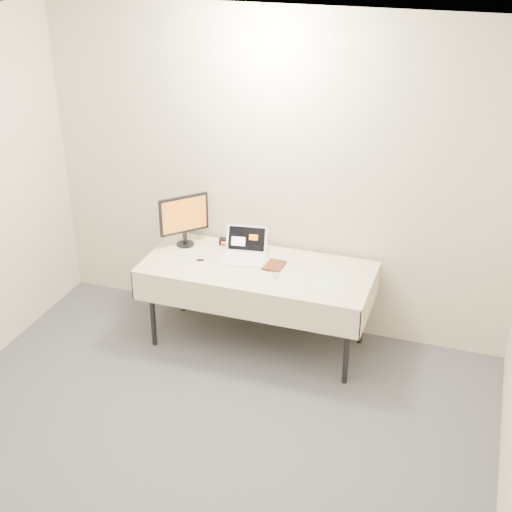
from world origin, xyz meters
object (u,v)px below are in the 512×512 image
(book, at_px, (266,254))
(laptop, at_px, (245,251))
(monitor, at_px, (184,217))
(table, at_px, (257,273))

(book, bearing_deg, laptop, 163.11)
(laptop, bearing_deg, monitor, 166.09)
(table, distance_m, monitor, 0.80)
(table, xyz_separation_m, monitor, (-0.71, 0.18, 0.32))
(laptop, distance_m, book, 0.23)
(laptop, height_order, book, laptop)
(table, bearing_deg, book, 41.75)
(monitor, bearing_deg, table, -60.75)
(table, bearing_deg, laptop, 140.71)
(laptop, relative_size, monitor, 0.88)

